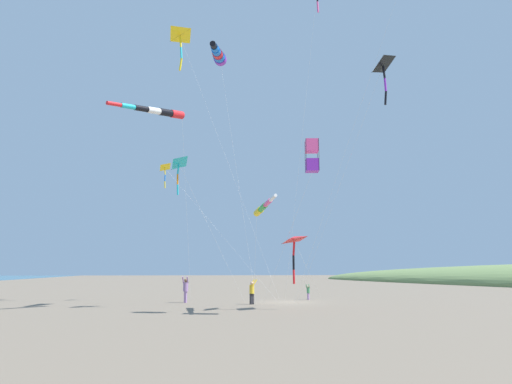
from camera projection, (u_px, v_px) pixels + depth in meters
The scene contains 13 objects.
ground_plane at pixel (287, 302), 35.12m from camera, with size 600.00×600.00×0.00m, color #756654.
person_adult_flyer at pixel (186, 288), 34.52m from camera, with size 0.56×0.65×1.87m.
person_child_green_jacket at pixel (308, 291), 38.23m from camera, with size 0.43×0.44×1.23m.
person_child_grey_jacket at pixel (252, 291), 32.78m from camera, with size 0.58×0.49×1.69m.
kite_delta_magenta_far_left at pixel (294, 240), 28.68m from camera, with size 7.39×12.98×4.45m.
kite_windsock_purple_drifting at pixel (158, 111), 29.56m from camera, with size 6.24×10.77×12.56m.
kite_delta_small_distant at pixel (180, 35), 37.68m from camera, with size 9.29×2.58×21.19m.
kite_windsock_blue_topmost at pixel (263, 208), 27.83m from camera, with size 1.11×9.00×6.22m.
kite_box_black_fish_shape at pixel (312, 156), 25.40m from camera, with size 0.85×9.69×9.18m.
kite_delta_teal_far_right at pixel (178, 164), 30.61m from camera, with size 6.37×6.26×9.53m.
kite_delta_orange_high_right at pixel (165, 168), 37.94m from camera, with size 9.48×2.08×10.76m.
kite_windsock_white_trailing at pixel (218, 55), 32.52m from camera, with size 4.21×4.56×17.36m.
kite_delta_long_streamer_left at pixel (382, 65), 28.75m from camera, with size 3.98×8.69×15.04m.
Camera 1 is at (10.96, 34.35, 2.18)m, focal length 33.47 mm.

